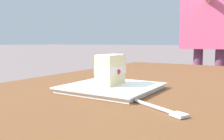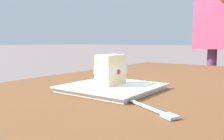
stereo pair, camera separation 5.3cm
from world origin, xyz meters
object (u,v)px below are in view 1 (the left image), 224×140
(dessert_plate, at_px, (112,88))
(diner_person, at_px, (211,16))
(patio_table, at_px, (135,104))
(dessert_fork, at_px, (158,108))
(cake_slice, at_px, (110,70))

(dessert_plate, bearing_deg, diner_person, -0.88)
(patio_table, height_order, dessert_plate, dessert_plate)
(dessert_fork, bearing_deg, patio_table, 33.11)
(cake_slice, distance_m, dessert_fork, 0.25)
(dessert_plate, distance_m, dessert_fork, 0.24)
(dessert_plate, relative_size, dessert_fork, 1.60)
(dessert_plate, bearing_deg, dessert_fork, -123.56)
(cake_slice, bearing_deg, dessert_plate, -122.30)
(dessert_plate, relative_size, diner_person, 0.17)
(dessert_plate, bearing_deg, cake_slice, 57.70)
(dessert_fork, distance_m, diner_person, 1.58)
(patio_table, bearing_deg, dessert_plate, -172.44)
(patio_table, relative_size, dessert_plate, 6.15)
(patio_table, xyz_separation_m, diner_person, (1.19, -0.05, 0.44))
(cake_slice, bearing_deg, dessert_fork, -123.51)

